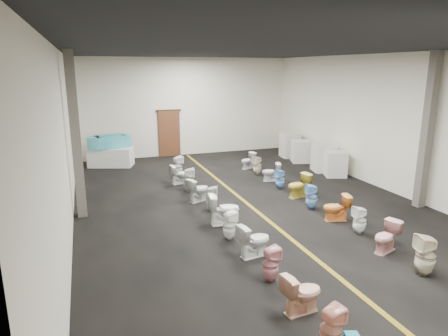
{
  "coord_description": "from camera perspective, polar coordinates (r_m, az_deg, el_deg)",
  "views": [
    {
      "loc": [
        -4.52,
        -10.24,
        4.04
      ],
      "look_at": [
        -0.55,
        1.0,
        1.03
      ],
      "focal_mm": 32.0,
      "sensor_mm": 36.0,
      "label": 1
    }
  ],
  "objects": [
    {
      "name": "bathtub",
      "position": [
        17.3,
        -16.0,
        3.73
      ],
      "size": [
        1.82,
        0.98,
        0.55
      ],
      "rotation": [
        0.0,
        0.0,
        0.27
      ],
      "color": "teal",
      "rests_on": "display_table"
    },
    {
      "name": "appliance_crate_a",
      "position": [
        15.76,
        15.63,
        0.58
      ],
      "size": [
        0.96,
        0.96,
        0.96
      ],
      "primitive_type": "cube",
      "rotation": [
        0.0,
        0.0,
        -0.36
      ],
      "color": "silver",
      "rests_on": "floor"
    },
    {
      "name": "wall_right",
      "position": [
        14.09,
        23.38,
        5.71
      ],
      "size": [
        0.0,
        16.0,
        16.0
      ],
      "primitive_type": "plane",
      "rotation": [
        1.57,
        0.0,
        -1.57
      ],
      "color": "beige",
      "rests_on": "ground"
    },
    {
      "name": "appliance_crate_d",
      "position": [
        18.72,
        9.4,
        3.24
      ],
      "size": [
        0.86,
        0.86,
        1.11
      ],
      "primitive_type": "cube",
      "rotation": [
        0.0,
        0.0,
        -0.11
      ],
      "color": "silver",
      "rests_on": "floor"
    },
    {
      "name": "display_table",
      "position": [
        17.43,
        -15.85,
        1.54
      ],
      "size": [
        1.96,
        1.41,
        0.78
      ],
      "primitive_type": "cube",
      "rotation": [
        0.0,
        0.0,
        -0.34
      ],
      "color": "white",
      "rests_on": "floor"
    },
    {
      "name": "toilet_right_9",
      "position": [
        14.64,
        6.75,
        -0.57
      ],
      "size": [
        0.74,
        0.54,
        0.68
      ],
      "primitive_type": "imported",
      "rotation": [
        0.0,
        0.0,
        -1.84
      ],
      "color": "silver",
      "rests_on": "floor"
    },
    {
      "name": "toilet_left_10",
      "position": [
        14.3,
        -6.32,
        -0.89
      ],
      "size": [
        0.71,
        0.45,
        0.69
      ],
      "primitive_type": "imported",
      "rotation": [
        0.0,
        0.0,
        1.66
      ],
      "color": "white",
      "rests_on": "floor"
    },
    {
      "name": "toilet_left_4",
      "position": [
        8.88,
        4.32,
        -10.23
      ],
      "size": [
        0.79,
        0.53,
        0.75
      ],
      "primitive_type": "imported",
      "rotation": [
        0.0,
        0.0,
        1.73
      ],
      "color": "white",
      "rests_on": "floor"
    },
    {
      "name": "wall_back",
      "position": [
        18.87,
        -5.58,
        8.65
      ],
      "size": [
        10.0,
        0.0,
        10.0
      ],
      "primitive_type": "plane",
      "rotation": [
        1.57,
        0.0,
        0.0
      ],
      "color": "beige",
      "rests_on": "ground"
    },
    {
      "name": "toilet_left_3",
      "position": [
        7.97,
        6.69,
        -13.47
      ],
      "size": [
        0.35,
        0.35,
        0.71
      ],
      "primitive_type": "imported",
      "rotation": [
        0.0,
        0.0,
        1.66
      ],
      "color": "#D48D93",
      "rests_on": "floor"
    },
    {
      "name": "floor",
      "position": [
        11.89,
        4.12,
        -5.72
      ],
      "size": [
        16.0,
        16.0,
        0.0
      ],
      "primitive_type": "plane",
      "color": "black",
      "rests_on": "ground"
    },
    {
      "name": "toilet_left_1",
      "position": [
        6.41,
        15.06,
        -21.37
      ],
      "size": [
        0.39,
        0.38,
        0.72
      ],
      "primitive_type": "imported",
      "rotation": [
        0.0,
        0.0,
        1.76
      ],
      "color": "#EE9F85",
      "rests_on": "floor"
    },
    {
      "name": "back_door",
      "position": [
        18.79,
        -7.82,
        4.88
      ],
      "size": [
        1.0,
        0.1,
        2.1
      ],
      "primitive_type": "cube",
      "color": "#562D19",
      "rests_on": "floor"
    },
    {
      "name": "toilet_right_3",
      "position": [
        9.76,
        22.19,
        -9.11
      ],
      "size": [
        0.79,
        0.61,
        0.71
      ],
      "primitive_type": "imported",
      "rotation": [
        0.0,
        0.0,
        -1.23
      ],
      "color": "#E7A6A0",
      "rests_on": "floor"
    },
    {
      "name": "toilet_right_7",
      "position": [
        12.94,
        10.64,
        -2.49
      ],
      "size": [
        0.81,
        0.53,
        0.77
      ],
      "primitive_type": "imported",
      "rotation": [
        0.0,
        0.0,
        -1.43
      ],
      "color": "gold",
      "rests_on": "floor"
    },
    {
      "name": "toilet_left_9",
      "position": [
        13.33,
        -5.07,
        -1.72
      ],
      "size": [
        0.42,
        0.41,
        0.81
      ],
      "primitive_type": "imported",
      "rotation": [
        0.0,
        0.0,
        1.42
      ],
      "color": "silver",
      "rests_on": "floor"
    },
    {
      "name": "toilet_left_6",
      "position": [
        10.56,
        -0.0,
        -5.91
      ],
      "size": [
        0.86,
        0.56,
        0.83
      ],
      "primitive_type": "imported",
      "rotation": [
        0.0,
        0.0,
        1.45
      ],
      "color": "white",
      "rests_on": "floor"
    },
    {
      "name": "toilet_left_8",
      "position": [
        12.39,
        -3.73,
        -3.1
      ],
      "size": [
        0.83,
        0.67,
        0.74
      ],
      "primitive_type": "imported",
      "rotation": [
        0.0,
        0.0,
        1.99
      ],
      "color": "silver",
      "rests_on": "floor"
    },
    {
      "name": "toilet_left_2",
      "position": [
        7.14,
        11.05,
        -17.1
      ],
      "size": [
        0.75,
        0.48,
        0.72
      ],
      "primitive_type": "imported",
      "rotation": [
        0.0,
        0.0,
        1.68
      ],
      "color": "#EEB291",
      "rests_on": "floor"
    },
    {
      "name": "wall_left",
      "position": [
        10.4,
        -21.84,
        3.25
      ],
      "size": [
        0.0,
        16.0,
        16.0
      ],
      "primitive_type": "plane",
      "rotation": [
        1.57,
        0.0,
        1.57
      ],
      "color": "beige",
      "rests_on": "ground"
    },
    {
      "name": "appliance_crate_c",
      "position": [
        17.83,
        11.02,
        2.36
      ],
      "size": [
        1.05,
        1.05,
        0.94
      ],
      "primitive_type": "cube",
      "rotation": [
        0.0,
        0.0,
        -0.32
      ],
      "color": "silver",
      "rests_on": "floor"
    },
    {
      "name": "door_frame",
      "position": [
        18.66,
        -7.94,
        8.12
      ],
      "size": [
        1.15,
        0.08,
        0.1
      ],
      "primitive_type": "cube",
      "color": "#331C11",
      "rests_on": "back_door"
    },
    {
      "name": "toilet_left_11",
      "position": [
        15.23,
        -6.64,
        0.23
      ],
      "size": [
        0.47,
        0.46,
        0.79
      ],
      "primitive_type": "imported",
      "rotation": [
        0.0,
        0.0,
        1.94
      ],
      "color": "white",
      "rests_on": "floor"
    },
    {
      "name": "toilet_right_2",
      "position": [
        9.02,
        26.85,
        -11.05
      ],
      "size": [
        0.47,
        0.47,
        0.86
      ],
      "primitive_type": "imported",
      "rotation": [
        0.0,
        0.0,
        -1.81
      ],
      "color": "beige",
      "rests_on": "floor"
    },
    {
      "name": "column_left",
      "position": [
        11.38,
        -20.43,
        4.23
      ],
      "size": [
        0.25,
        0.25,
        4.5
      ],
      "primitive_type": "cube",
      "color": "#59544C",
      "rests_on": "floor"
    },
    {
      "name": "ceiling",
      "position": [
        11.2,
        4.54,
        16.48
      ],
      "size": [
        16.0,
        16.0,
        0.0
      ],
      "primitive_type": "plane",
      "rotation": [
        3.14,
        0.0,
        0.0
      ],
      "color": "black",
      "rests_on": "ground"
    },
    {
      "name": "toilet_right_6",
      "position": [
        11.94,
        12.42,
        -4.02
      ],
      "size": [
        0.42,
        0.41,
        0.76
      ],
      "primitive_type": "imported",
      "rotation": [
        0.0,
        0.0,
        -1.79
      ],
      "color": "#7BB3EB",
      "rests_on": "floor"
    },
    {
      "name": "aisle_stripe",
      "position": [
        11.89,
        4.12,
        -5.71
      ],
      "size": [
        0.12,
        15.6,
        0.01
      ],
      "primitive_type": "cube",
      "color": "#7F6412",
      "rests_on": "floor"
    },
    {
      "name": "toilet_right_11",
      "position": [
        16.39,
        3.47,
        1.06
      ],
      "size": [
        0.74,
        0.57,
        0.66
      ],
      "primitive_type": "imported",
      "rotation": [
        0.0,
        0.0,
        -1.21
      ],
      "color": "silver",
      "rests_on": "floor"
    },
    {
      "name": "appliance_crate_b",
      "position": [
        16.4,
        14.02,
        1.43
      ],
      "size": [
        0.94,
        0.94,
        1.09
      ],
      "primitive_type": "cube",
      "rotation": [
        0.0,
        0.0,
        -0.21
      ],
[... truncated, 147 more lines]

